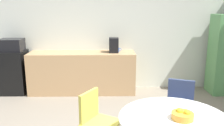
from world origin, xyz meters
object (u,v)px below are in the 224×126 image
Objects in this scene: chair_navy at (180,102)px; mini_fridge at (14,72)px; chair_yellow at (95,115)px; microwave at (12,45)px; mug_white at (118,50)px; fruit_bowl at (183,115)px; coffee_maker at (114,45)px.

mini_fridge is at bearing 148.91° from chair_navy.
microwave is at bearing 129.45° from chair_yellow.
mug_white is (0.38, 2.33, 0.43)m from chair_yellow.
fruit_bowl is at bearing -79.07° from mug_white.
coffee_maker is (2.19, 0.00, -0.01)m from microwave.
chair_navy is at bearing 19.30° from chair_yellow.
chair_navy is at bearing -63.91° from coffee_maker.
fruit_bowl is (2.83, -2.85, 0.31)m from mini_fridge.
chair_navy is 2.12m from mug_white.
microwave is 3.72× the size of mug_white.
chair_navy is 2.16m from coffee_maker.
chair_yellow is 6.43× the size of mug_white.
fruit_bowl is (-0.28, -0.97, 0.26)m from chair_navy.
chair_yellow is at bearing -99.36° from mug_white.
microwave reaches higher than fruit_bowl.
chair_yellow is at bearing 149.70° from fruit_bowl.
coffee_maker is (-0.09, -0.03, 0.11)m from mug_white.
mini_fridge is 0.60m from microwave.
mug_white is (-0.56, 2.88, 0.17)m from fruit_bowl.
coffee_maker is at bearing -163.33° from mug_white.
microwave is 0.58× the size of chair_yellow.
coffee_maker reaches higher than microwave.
chair_navy is (3.11, -1.88, 0.05)m from mini_fridge.
chair_navy is at bearing -31.09° from mini_fridge.
mini_fridge is 2.27m from coffee_maker.
mini_fridge reaches higher than chair_navy.
chair_navy is at bearing -66.34° from mug_white.
mug_white is 0.40× the size of coffee_maker.
mini_fridge reaches higher than fruit_bowl.
coffee_maker is at bearing 82.62° from chair_yellow.
chair_yellow is 1.12m from fruit_bowl.
fruit_bowl is (2.83, -2.85, -0.29)m from microwave.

